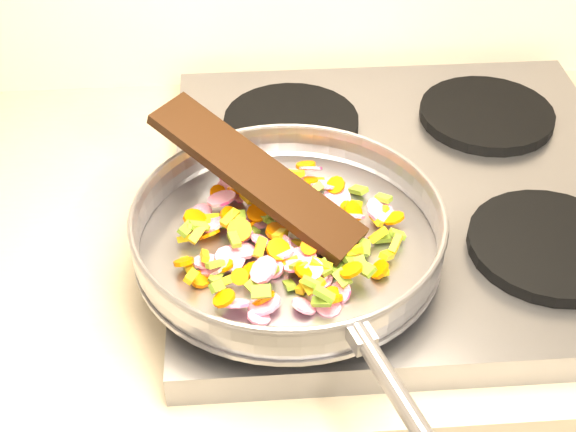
{
  "coord_description": "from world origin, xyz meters",
  "views": [
    {
      "loc": [
        -0.91,
        0.86,
        1.57
      ],
      "look_at": [
        -0.86,
        1.54,
        1.0
      ],
      "focal_mm": 50.0,
      "sensor_mm": 36.0,
      "label": 1
    }
  ],
  "objects": [
    {
      "name": "grate_fr",
      "position": [
        -0.56,
        1.52,
        0.95
      ],
      "size": [
        0.19,
        0.19,
        0.02
      ],
      "primitive_type": "cylinder",
      "color": "black",
      "rests_on": "cooktop"
    },
    {
      "name": "grate_fl",
      "position": [
        -0.84,
        1.52,
        0.95
      ],
      "size": [
        0.19,
        0.19,
        0.02
      ],
      "primitive_type": "cylinder",
      "color": "black",
      "rests_on": "cooktop"
    },
    {
      "name": "wooden_spatula",
      "position": [
        -0.9,
        1.58,
        1.02
      ],
      "size": [
        0.25,
        0.21,
        0.1
      ],
      "primitive_type": "cube",
      "rotation": [
        0.0,
        -0.33,
        2.47
      ],
      "color": "black",
      "rests_on": "saute_pan"
    },
    {
      "name": "grate_bl",
      "position": [
        -0.84,
        1.81,
        0.95
      ],
      "size": [
        0.19,
        0.19,
        0.02
      ],
      "primitive_type": "cylinder",
      "color": "black",
      "rests_on": "cooktop"
    },
    {
      "name": "vegetable_heap",
      "position": [
        -0.87,
        1.54,
        0.97
      ],
      "size": [
        0.27,
        0.27,
        0.05
      ],
      "color": "#D11465",
      "rests_on": "saute_pan"
    },
    {
      "name": "grate_br",
      "position": [
        -0.56,
        1.81,
        0.95
      ],
      "size": [
        0.19,
        0.19,
        0.02
      ],
      "primitive_type": "cylinder",
      "color": "black",
      "rests_on": "cooktop"
    },
    {
      "name": "cooktop",
      "position": [
        -0.7,
        1.67,
        0.92
      ],
      "size": [
        0.6,
        0.6,
        0.04
      ],
      "primitive_type": "cube",
      "color": "#939399",
      "rests_on": "counter_top"
    },
    {
      "name": "saute_pan",
      "position": [
        -0.86,
        1.53,
        0.99
      ],
      "size": [
        0.39,
        0.54,
        0.05
      ],
      "rotation": [
        0.0,
        0.0,
        0.31
      ],
      "color": "#9E9EA5",
      "rests_on": "grate_fl"
    }
  ]
}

